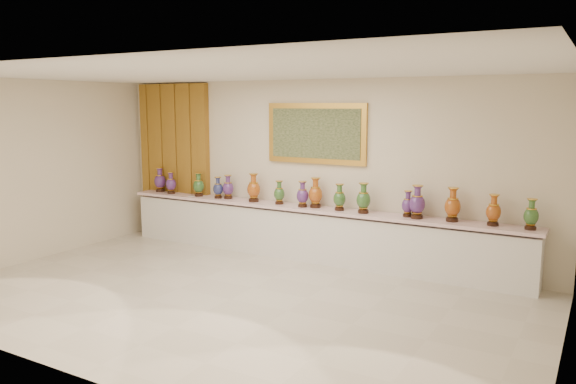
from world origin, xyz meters
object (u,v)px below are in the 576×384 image
vase_0 (160,181)px  vase_2 (199,186)px  counter (309,234)px  vase_1 (171,184)px

vase_0 → vase_2: 1.00m
counter → vase_1: vase_1 is taller
vase_2 → vase_1: bearing=-178.6°
vase_0 → vase_2: (1.00, -0.06, -0.02)m
vase_0 → vase_1: (0.34, -0.07, -0.03)m
counter → vase_1: 3.02m
vase_1 → vase_2: 0.65m
counter → vase_0: bearing=179.7°
vase_1 → vase_2: (0.65, 0.02, 0.01)m
vase_0 → vase_2: size_ratio=1.09×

